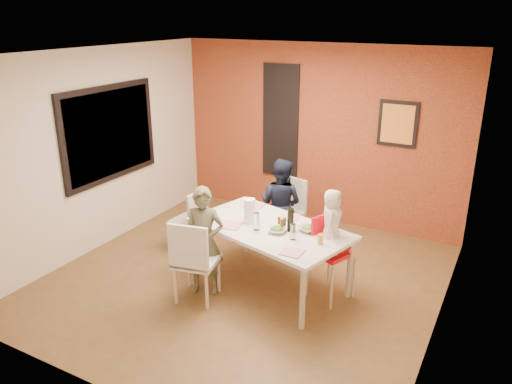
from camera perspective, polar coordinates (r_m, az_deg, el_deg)
The scene contains 35 objects.
ground at distance 6.27m, azimuth -1.33°, elevation -9.88°, with size 4.50×4.50×0.00m, color brown.
ceiling at distance 5.45m, azimuth -1.56°, elevation 15.52°, with size 4.50×4.50×0.02m, color silver.
wall_back at distance 7.68m, azimuth 7.00°, elevation 6.52°, with size 4.50×0.02×2.70m, color beige.
wall_front at distance 4.07m, azimuth -17.48°, elevation -6.92°, with size 4.50×0.02×2.70m, color beige.
wall_left at distance 7.07m, azimuth -17.52°, elevation 4.54°, with size 0.02×4.50×2.70m, color beige.
wall_right at distance 5.06m, azimuth 21.30°, elevation -2.02°, with size 0.02×4.50×2.70m, color beige.
brick_accent_wall at distance 7.66m, azimuth 6.94°, elevation 6.49°, with size 4.50×0.02×2.70m, color maroon.
picture_window_frame at distance 7.14m, azimuth -16.38°, elevation 6.46°, with size 0.05×1.70×1.30m, color black.
picture_window_pane at distance 7.13m, azimuth -16.29°, elevation 6.45°, with size 0.02×1.55×1.15m, color black.
glassblock_strip at distance 7.85m, azimuth 2.84°, elevation 8.07°, with size 0.55×0.03×1.70m, color #B3BBC3.
glassblock_surround at distance 7.84m, azimuth 2.82°, elevation 8.06°, with size 0.60×0.03×1.76m, color black.
art_print_frame at distance 7.23m, azimuth 15.90°, elevation 7.50°, with size 0.54×0.03×0.64m, color black.
art_print_canvas at distance 7.22m, azimuth 15.87°, elevation 7.48°, with size 0.44×0.01×0.54m, color gold.
dining_table at distance 5.83m, azimuth 1.61°, elevation -4.61°, with size 2.04×1.46×0.77m.
chair_near at distance 5.61m, azimuth -7.18°, elevation -7.47°, with size 0.54×0.54×0.99m.
chair_far at distance 7.07m, azimuth 3.81°, elevation -1.70°, with size 0.52×0.52×0.92m.
chair_left at distance 6.81m, azimuth -7.33°, elevation -2.90°, with size 0.43×0.43×0.88m.
high_chair at distance 5.74m, azimuth 8.30°, elevation -6.49°, with size 0.52×0.52×0.97m.
child_near at distance 5.76m, azimuth -5.95°, elevation -5.62°, with size 0.47×0.31×1.29m, color brown.
child_far at distance 6.83m, azimuth 2.83°, elevation -1.35°, with size 0.62×0.49×1.28m, color black.
toddler at distance 5.57m, azimuth 8.64°, elevation -3.32°, with size 0.36×0.23×0.74m, color beige.
plate_near_left at distance 5.84m, azimuth -2.94°, elevation -3.80°, with size 0.24×0.24×0.01m, color white.
plate_far_mid at distance 6.07m, azimuth 3.88°, elevation -2.88°, with size 0.22×0.22×0.01m, color white.
plate_near_right at distance 5.22m, azimuth 4.16°, elevation -6.89°, with size 0.22×0.22×0.01m, color white.
plate_far_left at distance 6.40m, azimuth -0.25°, elevation -1.56°, with size 0.24×0.24×0.01m, color white.
salad_bowl_a at distance 5.66m, azimuth 2.41°, elevation -4.37°, with size 0.21×0.21×0.05m, color white.
salad_bowl_b at distance 5.72m, azimuth 6.01°, elevation -4.16°, with size 0.23×0.23×0.06m, color white.
wine_bottle at distance 5.66m, azimuth 3.96°, elevation -3.20°, with size 0.07×0.07×0.27m, color black.
wine_glass_a at distance 5.69m, azimuth 0.06°, elevation -3.37°, with size 0.07×0.07×0.21m, color white.
wine_glass_b at distance 5.48m, azimuth 4.24°, elevation -4.54°, with size 0.06×0.06×0.18m, color silver.
paper_towel_roll at distance 5.86m, azimuth -0.74°, elevation -2.17°, with size 0.13×0.13×0.30m, color white.
condiment_red at distance 5.70m, azimuth 2.97°, elevation -3.74°, with size 0.04×0.04×0.14m, color red.
condiment_green at distance 5.72m, azimuth 3.29°, elevation -3.61°, with size 0.04×0.04×0.14m, color #2B7226.
condiment_brown at distance 5.77m, azimuth 2.64°, elevation -3.46°, with size 0.03×0.03×0.13m, color brown.
sippy_cup at distance 5.42m, azimuth 7.36°, elevation -5.37°, with size 0.06×0.06×0.11m, color orange.
Camera 1 is at (2.71, -4.71, 3.14)m, focal length 35.00 mm.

